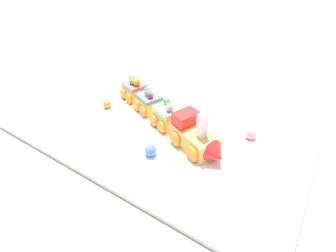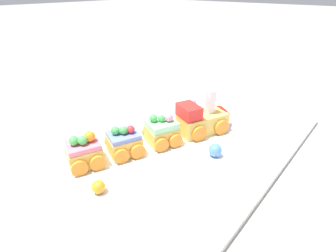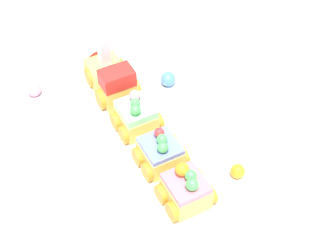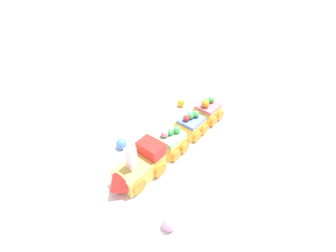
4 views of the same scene
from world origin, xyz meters
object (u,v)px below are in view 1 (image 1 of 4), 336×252
at_px(gumball_orange, 106,104).
at_px(gumball_pink, 251,134).
at_px(cake_car_strawberry, 135,90).
at_px(cake_car_blueberry, 150,102).
at_px(gumball_blue, 151,150).
at_px(cake_car_mint, 168,116).
at_px(cake_train_locomotive, 197,139).

bearing_deg(gumball_orange, gumball_pink, 12.68).
distance_m(cake_car_strawberry, gumball_orange, 0.09).
relative_size(cake_car_blueberry, gumball_blue, 3.28).
xyz_separation_m(cake_car_strawberry, gumball_blue, (0.18, -0.17, -0.01)).
bearing_deg(cake_car_mint, gumball_blue, -53.95).
height_order(gumball_pink, gumball_orange, gumball_pink).
distance_m(cake_train_locomotive, gumball_pink, 0.13).
distance_m(cake_train_locomotive, gumball_orange, 0.29).
bearing_deg(cake_train_locomotive, gumball_orange, -161.02).
bearing_deg(cake_car_strawberry, cake_car_blueberry, 0.11).
bearing_deg(gumball_blue, cake_car_blueberry, 126.31).
height_order(cake_train_locomotive, gumball_blue, cake_train_locomotive).
distance_m(gumball_pink, gumball_blue, 0.24).
bearing_deg(gumball_blue, cake_car_mint, 104.13).
xyz_separation_m(cake_train_locomotive, gumball_orange, (-0.29, 0.01, -0.02)).
bearing_deg(gumball_blue, cake_car_strawberry, 135.73).
xyz_separation_m(gumball_orange, gumball_blue, (0.21, -0.09, 0.00)).
relative_size(cake_train_locomotive, gumball_pink, 5.73).
height_order(cake_car_strawberry, gumball_orange, cake_car_strawberry).
xyz_separation_m(gumball_pink, gumball_blue, (-0.16, -0.17, 0.00)).
bearing_deg(cake_car_blueberry, cake_car_mint, 0.10).
distance_m(cake_train_locomotive, cake_car_strawberry, 0.27).
distance_m(cake_train_locomotive, gumball_blue, 0.11).
relative_size(cake_car_strawberry, gumball_pink, 3.44).
bearing_deg(gumball_blue, gumball_pink, 46.32).
xyz_separation_m(cake_car_blueberry, gumball_orange, (-0.10, -0.06, -0.01)).
bearing_deg(gumball_orange, cake_car_mint, 8.39).
bearing_deg(cake_train_locomotive, gumball_blue, -113.93).
distance_m(gumball_orange, gumball_blue, 0.23).
relative_size(gumball_orange, gumball_blue, 0.84).
relative_size(cake_car_mint, cake_car_strawberry, 1.00).
bearing_deg(cake_train_locomotive, cake_car_mint, 179.98).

